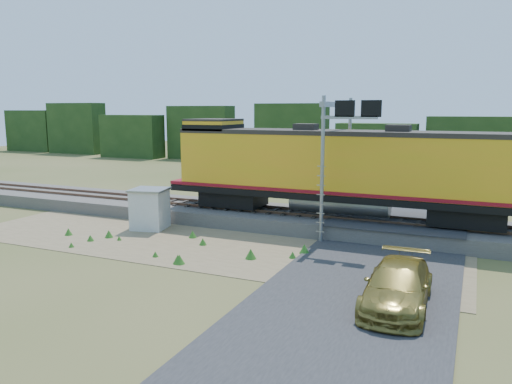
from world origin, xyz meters
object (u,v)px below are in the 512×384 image
at_px(locomotive, 335,168).
at_px(signal_gantry, 341,132).
at_px(shed, 150,209).
at_px(car, 397,286).

xyz_separation_m(locomotive, signal_gantry, (0.48, -0.68, 1.99)).
distance_m(locomotive, signal_gantry, 2.16).
distance_m(shed, car, 15.70).
distance_m(signal_gantry, car, 11.26).
bearing_deg(locomotive, signal_gantry, -54.35).
xyz_separation_m(signal_gantry, car, (4.43, -9.20, -4.76)).
height_order(locomotive, signal_gantry, signal_gantry).
height_order(locomotive, car, locomotive).
bearing_deg(signal_gantry, shed, -162.34).
relative_size(locomotive, signal_gantry, 2.72).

